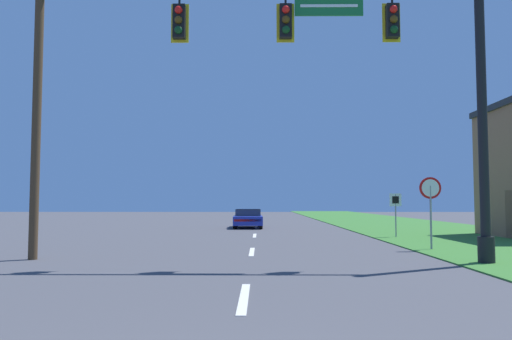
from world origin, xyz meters
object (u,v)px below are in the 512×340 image
Objects in this scene: car_ahead at (248,218)px; signal_mast at (390,72)px; route_sign_post at (396,205)px; utility_pole_near at (37,103)px; stop_sign at (430,197)px.

signal_mast is at bearing -76.85° from car_ahead.
signal_mast is 2.14× the size of car_ahead.
signal_mast is 4.75× the size of route_sign_post.
car_ahead is at bearing 103.15° from signal_mast.
utility_pole_near is (-10.23, 0.95, -0.66)m from signal_mast.
utility_pole_near reaches higher than stop_sign.
route_sign_post is 0.23× the size of utility_pole_near.
stop_sign reaches higher than route_sign_post.
signal_mast is 1.08× the size of utility_pole_near.
utility_pole_near is at bearing -108.06° from car_ahead.
route_sign_post is (2.77, 9.90, -3.74)m from signal_mast.
stop_sign is at bearing -93.83° from route_sign_post.
stop_sign is (2.36, 3.88, -3.40)m from signal_mast.
route_sign_post is (7.16, -8.92, 0.92)m from car_ahead.
signal_mast reaches higher than route_sign_post.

